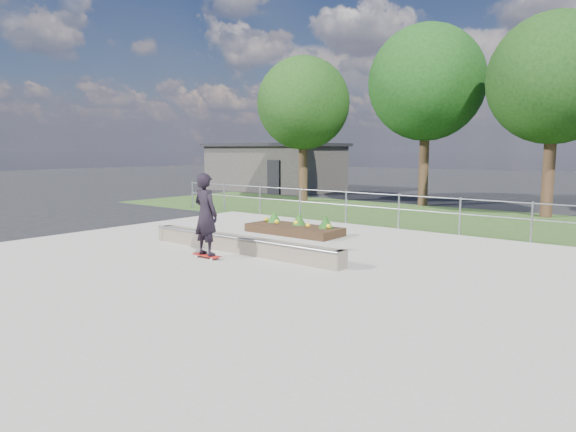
{
  "coord_description": "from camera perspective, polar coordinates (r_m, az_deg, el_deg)",
  "views": [
    {
      "loc": [
        7.45,
        -7.6,
        2.61
      ],
      "look_at": [
        0.2,
        1.5,
        1.1
      ],
      "focal_mm": 32.0,
      "sensor_mm": 36.0,
      "label": 1
    }
  ],
  "objects": [
    {
      "name": "ground",
      "position": [
        10.96,
        -5.75,
        -6.43
      ],
      "size": [
        120.0,
        120.0,
        0.0
      ],
      "primitive_type": "plane",
      "color": "black",
      "rests_on": "ground"
    },
    {
      "name": "grass_verge",
      "position": [
        20.2,
        16.57,
        -0.3
      ],
      "size": [
        30.0,
        8.0,
        0.02
      ],
      "primitive_type": "cube",
      "color": "#29431B",
      "rests_on": "ground"
    },
    {
      "name": "concrete_slab",
      "position": [
        10.95,
        -5.75,
        -6.27
      ],
      "size": [
        15.0,
        15.0,
        0.06
      ],
      "primitive_type": "cube",
      "color": "gray",
      "rests_on": "ground"
    },
    {
      "name": "fence",
      "position": [
        16.94,
        12.21,
        0.99
      ],
      "size": [
        20.06,
        0.06,
        1.2
      ],
      "color": "#9B9DA3",
      "rests_on": "ground"
    },
    {
      "name": "building",
      "position": [
        33.41,
        -1.42,
        5.52
      ],
      "size": [
        8.4,
        5.4,
        3.0
      ],
      "color": "#322F2D",
      "rests_on": "ground"
    },
    {
      "name": "tree_far_left",
      "position": [
        25.84,
        1.7,
        12.38
      ],
      "size": [
        4.55,
        4.55,
        7.15
      ],
      "color": "#352215",
      "rests_on": "ground"
    },
    {
      "name": "tree_mid_left",
      "position": [
        24.87,
        15.14,
        14.07
      ],
      "size": [
        5.25,
        5.25,
        8.25
      ],
      "color": "#311F13",
      "rests_on": "ground"
    },
    {
      "name": "tree_mid_right",
      "position": [
        22.21,
        27.51,
        13.36
      ],
      "size": [
        4.9,
        4.9,
        7.7
      ],
      "color": "#352015",
      "rests_on": "ground"
    },
    {
      "name": "grind_ledge",
      "position": [
        12.84,
        -5.29,
        -3.17
      ],
      "size": [
        6.0,
        0.44,
        0.43
      ],
      "color": "brown",
      "rests_on": "concrete_slab"
    },
    {
      "name": "planter_bed",
      "position": [
        15.65,
        0.77,
        -1.3
      ],
      "size": [
        3.0,
        1.2,
        0.61
      ],
      "color": "black",
      "rests_on": "concrete_slab"
    },
    {
      "name": "skateboarder",
      "position": [
        12.12,
        -9.14,
        0.15
      ],
      "size": [
        0.8,
        0.49,
        2.01
      ],
      "color": "silver",
      "rests_on": "concrete_slab"
    }
  ]
}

